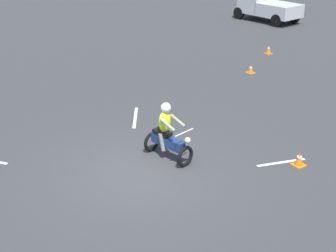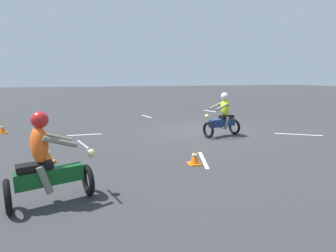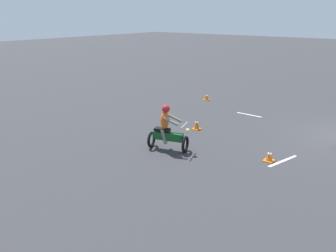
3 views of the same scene
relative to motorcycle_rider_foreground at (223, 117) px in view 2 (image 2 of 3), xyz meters
The scene contains 11 objects.
ground_plane 1.32m from the motorcycle_rider_foreground, 73.51° to the right, with size 120.00×120.00×0.00m, color #333335.
motorcycle_rider_foreground is the anchor object (origin of this frame).
motorcycle_rider_background 6.93m from the motorcycle_rider_foreground, 36.26° to the left, with size 1.56×0.99×1.66m.
traffic_cone_mid_center 8.78m from the motorcycle_rider_foreground, 19.88° to the right, with size 0.32×0.32×0.40m.
traffic_cone_mid_left 3.67m from the motorcycle_rider_foreground, 50.52° to the left, with size 0.32×0.32×0.38m.
traffic_cone_far_right 6.19m from the motorcycle_rider_foreground, 14.91° to the left, with size 0.32×0.32×0.45m.
lane_stripe_e 5.42m from the motorcycle_rider_foreground, 19.06° to the right, with size 0.10×1.28×0.01m, color silver.
lane_stripe_n 3.26m from the motorcycle_rider_foreground, 52.60° to the left, with size 0.10×1.47×0.01m, color silver.
lane_stripe_nw 3.16m from the motorcycle_rider_foreground, 168.16° to the left, with size 0.10×1.76×0.01m, color silver.
lane_stripe_sw 5.22m from the motorcycle_rider_foreground, 121.44° to the right, with size 0.10×1.58×0.01m, color silver.
lane_stripe_s 6.20m from the motorcycle_rider_foreground, 74.06° to the right, with size 0.10×1.26×0.01m, color silver.
Camera 2 is at (4.52, 9.87, 2.20)m, focal length 28.00 mm.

